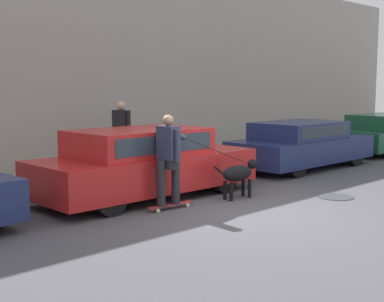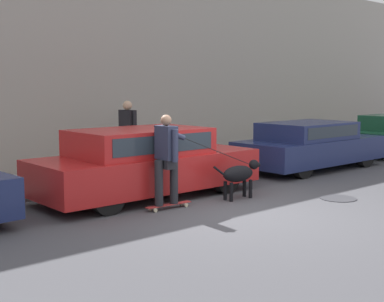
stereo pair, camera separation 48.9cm
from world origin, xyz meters
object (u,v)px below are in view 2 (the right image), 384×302
Objects in this scene: parked_car_1 at (145,163)px; pedestrian_with_bag at (128,132)px; dog at (240,174)px; parked_car_2 at (310,146)px; skateboarder at (167,156)px.

pedestrian_with_bag is at bearing 62.76° from parked_car_1.
dog is 3.75m from pedestrian_with_bag.
parked_car_2 is 4.74m from pedestrian_with_bag.
dog is 0.49× the size of skateboarder.
parked_car_2 is at bearing 14.91° from skateboarder.
skateboarder is at bearing 60.75° from pedestrian_with_bag.
parked_car_2 reaches higher than dog.
pedestrian_with_bag is (-0.02, 3.70, 0.57)m from dog.
skateboarder is (-5.65, -1.10, 0.33)m from parked_car_2.
parked_car_2 is 2.58× the size of pedestrian_with_bag.
parked_car_2 is at bearing 0.29° from parked_car_1.
parked_car_1 is 1.18m from skateboarder.
dog is (-4.06, -1.33, -0.14)m from parked_car_2.
pedestrian_with_bag is (1.24, 2.37, 0.39)m from parked_car_1.
dog is (1.26, -1.33, -0.19)m from parked_car_1.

